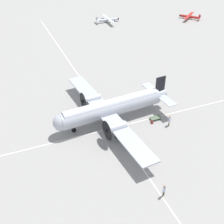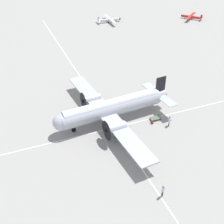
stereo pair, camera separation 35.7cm
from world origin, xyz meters
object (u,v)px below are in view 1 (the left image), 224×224
at_px(airliner_main, 110,108).
at_px(crew_foreground, 164,189).
at_px(light_aircraft_distant, 108,20).
at_px(passenger_boarding, 169,120).
at_px(light_aircraft_taxiing, 189,17).
at_px(suitcase_near_door, 152,122).
at_px(baggage_cart, 155,118).

xyz_separation_m(airliner_main, crew_foreground, (16.14, 0.25, -1.41)).
bearing_deg(light_aircraft_distant, crew_foreground, -103.86).
distance_m(passenger_boarding, light_aircraft_distant, 55.94).
height_order(airliner_main, light_aircraft_taxiing, airliner_main).
xyz_separation_m(airliner_main, light_aircraft_taxiing, (-43.51, 45.75, -1.73)).
relative_size(suitcase_near_door, light_aircraft_taxiing, 0.07).
relative_size(airliner_main, light_aircraft_distant, 2.48).
bearing_deg(crew_foreground, passenger_boarding, -155.49).
distance_m(airliner_main, suitcase_near_door, 7.12).
bearing_deg(crew_foreground, suitcase_near_door, -144.90).
bearing_deg(suitcase_near_door, crew_foreground, -23.76).
distance_m(airliner_main, light_aircraft_taxiing, 63.16).
bearing_deg(light_aircraft_taxiing, suitcase_near_door, 99.71).
relative_size(passenger_boarding, light_aircraft_taxiing, 0.23).
height_order(airliner_main, suitcase_near_door, airliner_main).
relative_size(airliner_main, baggage_cart, 15.32).
bearing_deg(airliner_main, baggage_cart, 157.12).
relative_size(airliner_main, crew_foreground, 14.45).
distance_m(crew_foreground, baggage_cart, 15.45).
distance_m(crew_foreground, light_aircraft_distant, 69.05).
xyz_separation_m(passenger_boarding, light_aircraft_distant, (-54.77, 11.37, -0.27)).
distance_m(suitcase_near_door, light_aircraft_distant, 54.87).
bearing_deg(passenger_boarding, airliner_main, -90.70).
bearing_deg(passenger_boarding, light_aircraft_taxiing, 170.79).
bearing_deg(crew_foreground, airliner_main, -120.26).
bearing_deg(crew_foreground, light_aircraft_taxiing, -158.47).
relative_size(airliner_main, suitcase_near_door, 50.76).
xyz_separation_m(suitcase_near_door, baggage_cart, (-0.74, 1.01, 0.06)).
xyz_separation_m(crew_foreground, light_aircraft_distant, (-66.31, 19.26, -0.27)).
bearing_deg(light_aircraft_distant, suitcase_near_door, -101.89).
relative_size(crew_foreground, light_aircraft_taxiing, 0.23).
bearing_deg(baggage_cart, passenger_boarding, 116.11).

